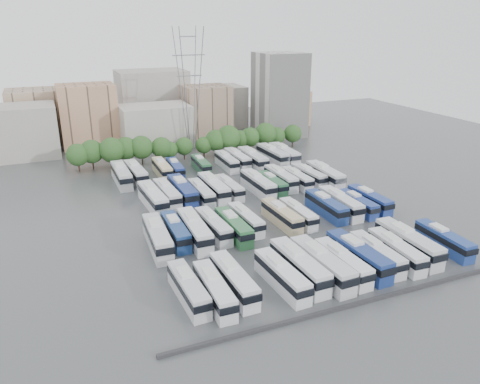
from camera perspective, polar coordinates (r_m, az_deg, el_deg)
name	(u,v)px	position (r m, az deg, el deg)	size (l,w,h in m)	color
ground	(259,214)	(90.76, 2.38, -2.71)	(220.00, 220.00, 0.00)	#424447
parapet	(365,302)	(65.76, 14.97, -12.79)	(56.00, 0.50, 0.50)	#2D2D30
tree_line	(190,143)	(126.49, -6.15, 5.95)	(65.82, 7.91, 8.47)	black
city_buildings	(142,113)	(152.58, -11.89, 9.42)	(102.00, 35.00, 20.00)	#9E998E
apartment_tower	(280,95)	(152.34, 4.84, 11.72)	(14.00, 14.00, 26.00)	silver
electricity_pylon	(190,85)	(132.16, -6.15, 12.86)	(9.00, 6.91, 33.83)	slate
bus_r0_s0	(188,288)	(63.82, -6.32, -11.60)	(2.87, 11.79, 3.68)	silver
bus_r0_s1	(214,289)	(63.29, -3.17, -11.78)	(2.86, 11.88, 3.71)	silver
bus_r0_s2	(234,279)	(65.23, -0.78, -10.62)	(2.87, 12.32, 3.85)	silver
bus_r0_s4	(282,275)	(66.47, 5.11, -10.09)	(3.14, 12.21, 3.80)	white
bus_r0_s5	(299,266)	(68.73, 7.23, -8.92)	(3.14, 13.32, 4.16)	silver
bus_r0_s6	(322,264)	(69.60, 9.91, -8.64)	(3.38, 13.62, 4.25)	silver
bus_r0_s7	(342,262)	(71.15, 12.38, -8.38)	(2.77, 11.92, 3.73)	white
bus_r0_s8	(358,255)	(73.22, 14.22, -7.51)	(3.33, 13.23, 4.12)	navy
bus_r0_s9	(377,254)	(75.07, 16.33, -7.21)	(2.82, 11.61, 3.62)	silver
bus_r0_s10	(396,251)	(76.71, 18.50, -6.80)	(3.21, 12.02, 3.74)	silver
bus_r0_s11	(408,243)	(79.40, 19.81, -5.82)	(3.18, 13.57, 4.24)	silver
bus_r0_s13	(444,240)	(83.28, 23.59, -5.36)	(2.89, 11.51, 3.58)	navy
bus_r1_s0	(157,237)	(77.88, -10.03, -5.40)	(3.60, 13.49, 4.19)	silver
bus_r1_s1	(176,231)	(80.11, -7.87, -4.70)	(2.84, 11.95, 3.73)	navy
bus_r1_s2	(194,230)	(79.61, -5.58, -4.59)	(3.29, 13.39, 4.18)	silver
bus_r1_s3	(213,226)	(81.40, -3.29, -4.12)	(3.14, 11.99, 3.73)	silver
bus_r1_s4	(233,226)	(80.99, -0.80, -4.20)	(2.72, 12.04, 3.77)	#2E6D3D
bus_r1_s5	(246,219)	(84.17, 0.69, -3.32)	(2.89, 11.24, 3.50)	silver
bus_r1_s7	(282,215)	(85.74, 5.11, -2.87)	(2.91, 11.90, 3.71)	#C9B68A
bus_r1_s8	(298,214)	(87.27, 7.08, -2.62)	(2.46, 10.97, 3.44)	white
bus_r1_s10	(326,206)	(91.18, 10.45, -1.67)	(2.79, 12.13, 3.79)	navy
bus_r1_s11	(340,203)	(92.95, 12.13, -1.30)	(3.08, 12.69, 3.96)	silver
bus_r1_s12	(358,203)	(94.18, 14.13, -1.36)	(2.40, 10.88, 3.41)	navy
bus_r1_s13	(369,199)	(96.52, 15.50, -0.88)	(2.77, 11.69, 3.65)	navy
bus_r2_s1	(153,198)	(94.84, -10.58, -0.68)	(3.55, 13.49, 4.19)	silver
bus_r2_s2	(167,194)	(96.85, -8.88, -0.21)	(3.15, 12.63, 3.94)	silver
bus_r2_s3	(182,191)	(97.67, -7.03, 0.17)	(3.06, 13.65, 4.28)	navy
bus_r2_s4	(201,193)	(96.90, -4.76, -0.10)	(2.59, 11.71, 3.67)	silver
bus_r2_s5	(214,187)	(99.10, -3.23, 0.55)	(3.01, 13.22, 4.14)	silver
bus_r2_s6	(229,187)	(99.88, -1.36, 0.56)	(2.95, 11.39, 3.54)	silver
bus_r2_s8	(258,184)	(101.31, 2.20, 1.00)	(3.00, 13.09, 4.10)	silver
bus_r2_s9	(272,183)	(102.84, 3.96, 1.08)	(2.42, 10.99, 3.45)	#2D693F
bus_r2_s10	(281,178)	(105.86, 4.99, 1.73)	(2.71, 12.32, 3.86)	silver
bus_r2_s11	(297,178)	(106.41, 6.95, 1.66)	(2.51, 11.27, 3.53)	silver
bus_r2_s12	(309,175)	(108.64, 8.38, 2.02)	(3.15, 11.83, 3.68)	silver
bus_r2_s13	(325,175)	(109.03, 10.31, 2.11)	(3.40, 13.44, 4.19)	silver
bus_r3_s0	(121,175)	(110.41, -14.26, 2.05)	(2.95, 13.48, 4.23)	silver
bus_r3_s1	(136,173)	(111.40, -12.59, 2.31)	(3.45, 13.14, 4.08)	silver
bus_r3_s3	(162,168)	(114.03, -9.47, 2.85)	(2.68, 11.89, 3.72)	beige
bus_r3_s4	(175,168)	(114.32, -7.88, 2.91)	(2.92, 11.07, 3.44)	navy
bus_r3_s6	(201,164)	(116.68, -4.78, 3.38)	(2.80, 10.95, 3.41)	#2B643C
bus_r3_s8	(227,161)	(118.41, -1.64, 3.77)	(2.81, 11.90, 3.72)	silver
bus_r3_s9	(237,159)	(120.27, -0.32, 4.09)	(2.87, 12.48, 3.91)	silver
bus_r3_s10	(253,159)	(119.57, 1.55, 4.08)	(3.13, 13.73, 4.30)	silver
bus_r3_s12	(273,155)	(123.59, 4.00, 4.56)	(3.38, 13.60, 4.24)	silver
bus_r3_s13	(284,154)	(124.82, 5.42, 4.67)	(3.17, 13.46, 4.21)	silver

